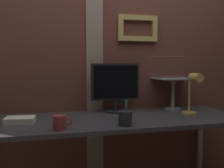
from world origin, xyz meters
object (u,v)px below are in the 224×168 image
laptop (170,73)px  coffee_mug (60,122)px  pen_cup (125,118)px  desk_lamp (193,89)px  monitor (115,84)px

laptop → coffee_mug: size_ratio=2.76×
pen_cup → coffee_mug: 0.43m
desk_lamp → coffee_mug: 1.08m
pen_cup → coffee_mug: size_ratio=1.42×
monitor → laptop: laptop is taller
monitor → pen_cup: monitor is taller
coffee_mug → monitor: bearing=45.1°
monitor → coffee_mug: bearing=-134.9°
laptop → coffee_mug: laptop is taller
coffee_mug → desk_lamp: bearing=10.9°
laptop → desk_lamp: 0.38m
monitor → coffee_mug: (-0.49, -0.49, -0.19)m
pen_cup → coffee_mug: bearing=-180.0°
laptop → pen_cup: 0.87m
desk_lamp → coffee_mug: (-1.05, -0.20, -0.16)m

